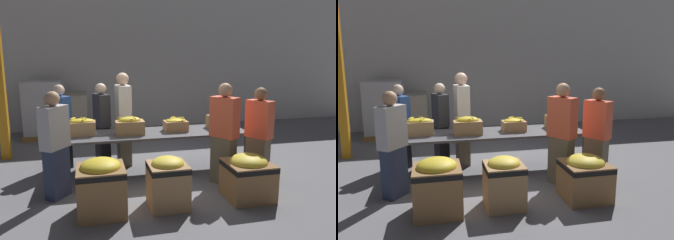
% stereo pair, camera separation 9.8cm
% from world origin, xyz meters
% --- Properties ---
extents(ground_plane, '(30.00, 30.00, 0.00)m').
position_xyz_m(ground_plane, '(0.00, 0.00, 0.00)').
color(ground_plane, slate).
extents(wall_back, '(16.00, 0.08, 4.00)m').
position_xyz_m(wall_back, '(0.00, 4.10, 2.00)').
color(wall_back, silver).
rests_on(wall_back, ground_plane).
extents(sorting_table, '(3.28, 0.89, 0.76)m').
position_xyz_m(sorting_table, '(0.00, 0.00, 0.72)').
color(sorting_table, '#4C4C51').
rests_on(sorting_table, ground_plane).
extents(banana_box_0, '(0.48, 0.28, 0.32)m').
position_xyz_m(banana_box_0, '(-1.26, 0.07, 0.91)').
color(banana_box_0, tan).
rests_on(banana_box_0, sorting_table).
extents(banana_box_1, '(0.49, 0.31, 0.32)m').
position_xyz_m(banana_box_1, '(-0.45, -0.06, 0.91)').
color(banana_box_1, tan).
rests_on(banana_box_1, sorting_table).
extents(banana_box_2, '(0.41, 0.32, 0.26)m').
position_xyz_m(banana_box_2, '(0.39, 0.01, 0.88)').
color(banana_box_2, tan).
rests_on(banana_box_2, sorting_table).
extents(banana_box_3, '(0.40, 0.31, 0.31)m').
position_xyz_m(banana_box_3, '(1.25, 0.11, 0.90)').
color(banana_box_3, '#A37A4C').
rests_on(banana_box_3, sorting_table).
extents(volunteer_0, '(0.44, 0.46, 1.58)m').
position_xyz_m(volunteer_0, '(-1.65, 0.71, 0.79)').
color(volunteer_0, black).
rests_on(volunteer_0, ground_plane).
extents(volunteer_1, '(0.43, 0.47, 1.60)m').
position_xyz_m(volunteer_1, '(-1.62, -0.68, 0.80)').
color(volunteer_1, '#2D3856').
rests_on(volunteer_1, ground_plane).
extents(volunteer_2, '(0.33, 0.47, 1.58)m').
position_xyz_m(volunteer_2, '(-0.89, 0.82, 0.79)').
color(volunteer_2, black).
rests_on(volunteer_2, ground_plane).
extents(volunteer_3, '(0.43, 0.50, 1.67)m').
position_xyz_m(volunteer_3, '(1.00, -0.75, 0.83)').
color(volunteer_3, '#6B604C').
rests_on(volunteer_3, ground_plane).
extents(volunteer_4, '(0.28, 0.50, 1.79)m').
position_xyz_m(volunteer_4, '(-0.48, 0.65, 0.89)').
color(volunteer_4, '#6B604C').
rests_on(volunteer_4, ground_plane).
extents(volunteer_5, '(0.40, 0.48, 1.59)m').
position_xyz_m(volunteer_5, '(1.61, -0.77, 0.79)').
color(volunteer_5, '#6B604C').
rests_on(volunteer_5, ground_plane).
extents(donation_bin_0, '(0.63, 0.63, 0.77)m').
position_xyz_m(donation_bin_0, '(-1.00, -1.38, 0.41)').
color(donation_bin_0, olive).
rests_on(donation_bin_0, ground_plane).
extents(donation_bin_1, '(0.54, 0.54, 0.73)m').
position_xyz_m(donation_bin_1, '(-0.09, -1.38, 0.39)').
color(donation_bin_1, tan).
rests_on(donation_bin_1, ground_plane).
extents(donation_bin_2, '(0.65, 0.65, 0.68)m').
position_xyz_m(donation_bin_2, '(1.13, -1.38, 0.36)').
color(donation_bin_2, olive).
rests_on(donation_bin_2, ground_plane).
extents(pallet_stack_0, '(1.03, 1.03, 1.47)m').
position_xyz_m(pallet_stack_0, '(-2.25, 3.32, 0.73)').
color(pallet_stack_0, olive).
rests_on(pallet_stack_0, ground_plane).
extents(pallet_stack_1, '(1.12, 1.12, 1.11)m').
position_xyz_m(pallet_stack_1, '(-1.69, 3.36, 0.55)').
color(pallet_stack_1, olive).
rests_on(pallet_stack_1, ground_plane).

